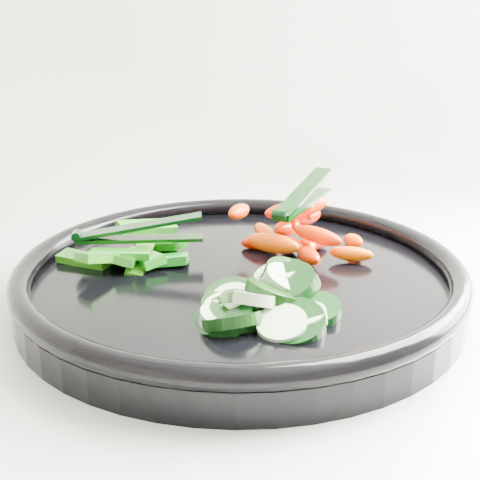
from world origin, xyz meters
TOP-DOWN VIEW (x-y plane):
  - veggie_tray at (0.39, 1.68)m, footprint 0.43×0.43m
  - cucumber_pile at (0.36, 1.61)m, footprint 0.13×0.13m
  - carrot_pile at (0.47, 1.70)m, footprint 0.12×0.13m
  - pepper_pile at (0.33, 1.76)m, footprint 0.12×0.10m
  - tong_carrot at (0.47, 1.69)m, footprint 0.11×0.07m
  - tong_pepper at (0.34, 1.76)m, footprint 0.10×0.07m

SIDE VIEW (x-z plane):
  - veggie_tray at x=0.39m, z-range 0.93..0.97m
  - pepper_pile at x=0.33m, z-range 0.94..0.98m
  - cucumber_pile at x=0.36m, z-range 0.94..0.98m
  - carrot_pile at x=0.47m, z-range 0.95..1.00m
  - tong_pepper at x=0.34m, z-range 0.97..0.99m
  - tong_carrot at x=0.47m, z-range 0.99..1.02m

